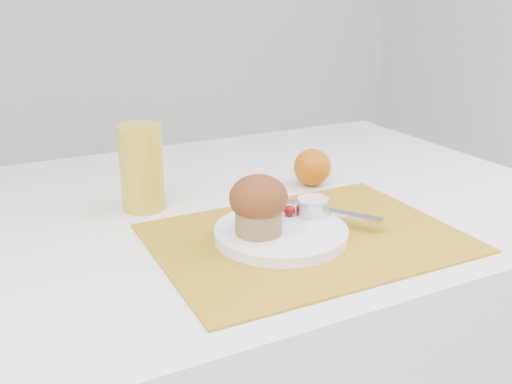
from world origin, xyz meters
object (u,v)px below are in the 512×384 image
table (229,380)px  orange (312,167)px  juice_glass (142,168)px  plate (281,233)px  muffin (258,204)px

table → orange: bearing=2.2°
juice_glass → table: bearing=-14.5°
table → plate: 0.43m
plate → muffin: muffin is taller
muffin → table: bearing=80.8°
orange → table: bearing=-177.8°
juice_glass → muffin: juice_glass is taller
table → plate: bearing=-87.7°
table → juice_glass: bearing=165.5°
juice_glass → muffin: 0.24m
table → muffin: (-0.03, -0.18, 0.44)m
orange → juice_glass: bearing=175.0°
plate → juice_glass: bearing=123.2°
table → muffin: size_ratio=13.92×
orange → muffin: size_ratio=0.81×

